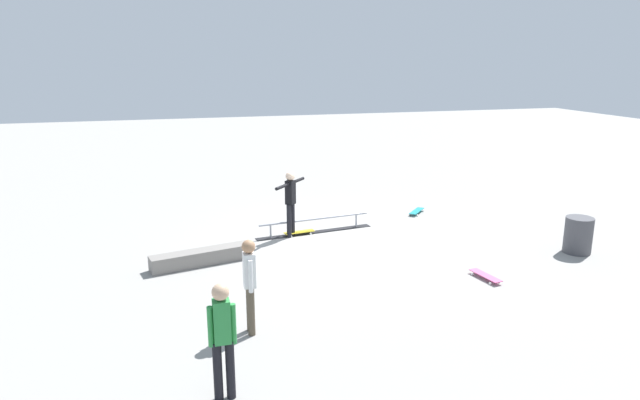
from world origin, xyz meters
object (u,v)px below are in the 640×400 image
at_px(skater_main, 290,199).
at_px(loose_skateboard_teal, 417,211).
at_px(grind_rail, 315,226).
at_px(skateboard_main, 299,232).
at_px(bystander_green_shirt, 222,335).
at_px(loose_skateboard_pink, 485,276).
at_px(skate_ledge, 201,257).
at_px(trash_bin, 578,235).
at_px(bystander_white_shirt, 250,281).

xyz_separation_m(skater_main, loose_skateboard_teal, (-4.02, -1.08, -0.91)).
bearing_deg(grind_rail, skateboard_main, 3.45).
xyz_separation_m(grind_rail, skater_main, (0.67, 0.14, 0.81)).
height_order(bystander_green_shirt, loose_skateboard_pink, bystander_green_shirt).
bearing_deg(skate_ledge, skateboard_main, -150.45).
distance_m(bystander_green_shirt, loose_skateboard_pink, 6.33).
bearing_deg(skater_main, skate_ledge, -16.68).
distance_m(bystander_green_shirt, trash_bin, 9.32).
xyz_separation_m(bystander_white_shirt, loose_skateboard_pink, (-5.02, -0.97, -0.84)).
height_order(loose_skateboard_teal, trash_bin, trash_bin).
bearing_deg(skater_main, skateboard_main, 146.25).
relative_size(bystander_white_shirt, trash_bin, 1.91).
bearing_deg(loose_skateboard_teal, bystander_green_shirt, 3.74).
height_order(grind_rail, loose_skateboard_pink, grind_rail).
bearing_deg(bystander_white_shirt, skate_ledge, 10.63).
bearing_deg(bystander_green_shirt, skateboard_main, -111.95).
relative_size(bystander_green_shirt, trash_bin, 1.95).
distance_m(loose_skateboard_teal, loose_skateboard_pink, 5.00).
bearing_deg(bystander_white_shirt, bystander_green_shirt, 161.45).
xyz_separation_m(grind_rail, bystander_green_shirt, (3.09, 6.72, 0.77)).
relative_size(loose_skateboard_teal, loose_skateboard_pink, 0.87).
distance_m(grind_rail, skateboard_main, 0.45).
xyz_separation_m(skateboard_main, bystander_white_shirt, (2.03, 4.89, 0.84)).
xyz_separation_m(bystander_green_shirt, loose_skateboard_teal, (-6.45, -7.65, -0.86)).
xyz_separation_m(skateboard_main, bystander_green_shirt, (2.66, 6.64, 0.86)).
bearing_deg(loose_skateboard_pink, bystander_green_shirt, 106.24).
distance_m(skateboard_main, loose_skateboard_pink, 4.93).
relative_size(grind_rail, bystander_green_shirt, 1.92).
relative_size(grind_rail, skater_main, 1.88).
xyz_separation_m(skateboard_main, loose_skateboard_pink, (-2.99, 3.92, 0.00)).
relative_size(grind_rail, trash_bin, 3.75).
height_order(skate_ledge, bystander_green_shirt, bystander_green_shirt).
xyz_separation_m(loose_skateboard_pink, trash_bin, (-2.95, -0.85, 0.35)).
height_order(skater_main, skateboard_main, skater_main).
height_order(grind_rail, skate_ledge, grind_rail).
bearing_deg(loose_skateboard_teal, trash_bin, 71.61).
bearing_deg(skater_main, loose_skateboard_teal, 147.39).
xyz_separation_m(grind_rail, loose_skateboard_teal, (-3.35, -0.94, -0.09)).
height_order(skateboard_main, loose_skateboard_teal, same).
bearing_deg(loose_skateboard_pink, skater_main, 30.46).
xyz_separation_m(grind_rail, skate_ledge, (3.03, 1.55, -0.00)).
bearing_deg(skateboard_main, grind_rail, -177.48).
distance_m(skate_ledge, loose_skateboard_teal, 6.85).
distance_m(grind_rail, skate_ledge, 3.40).
bearing_deg(skate_ledge, bystander_green_shirt, 89.25).
bearing_deg(bystander_white_shirt, trash_bin, -75.88).
relative_size(bystander_green_shirt, loose_skateboard_teal, 2.32).
bearing_deg(loose_skateboard_teal, loose_skateboard_pink, 34.72).
distance_m(skater_main, trash_bin, 6.89).
height_order(skate_ledge, skateboard_main, skate_ledge).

